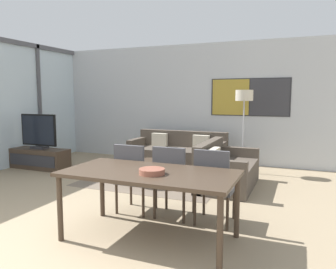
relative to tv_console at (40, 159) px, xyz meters
The scene contains 14 objects.
ground_plane 4.37m from the tv_console, 50.48° to the right, with size 24.00×24.00×0.00m, color #9E896B.
wall_back 3.71m from the tv_console, 36.46° to the left, with size 7.89×0.09×2.80m.
area_rug 2.75m from the tv_console, ahead, with size 2.56×1.74×0.01m.
tv_console is the anchor object (origin of this frame).
television 0.58m from the tv_console, 90.00° to the left, with size 0.92×0.20×0.75m.
sofa_main 3.05m from the tv_console, 26.05° to the left, with size 2.10×0.86×0.78m.
sofa_side 4.05m from the tv_console, ahead, with size 0.86×1.50×0.78m.
coffee_table 2.74m from the tv_console, ahead, with size 1.10×1.10×0.34m.
dining_table 4.44m from the tv_console, 31.59° to the right, with size 1.89×0.93×0.76m.
dining_chair_left 3.62m from the tv_console, 27.27° to the right, with size 0.46×0.46×0.94m.
dining_chair_centre 4.11m from the tv_console, 23.43° to the right, with size 0.46×0.46×0.94m.
dining_chair_right 4.62m from the tv_console, 20.88° to the right, with size 0.46×0.46×0.94m.
fruit_bowl 4.57m from the tv_console, 32.16° to the right, with size 0.27×0.27×0.06m.
floor_lamp 4.54m from the tv_console, 17.48° to the left, with size 0.35×0.35×1.70m.
Camera 1 is at (2.48, -2.08, 1.58)m, focal length 35.00 mm.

